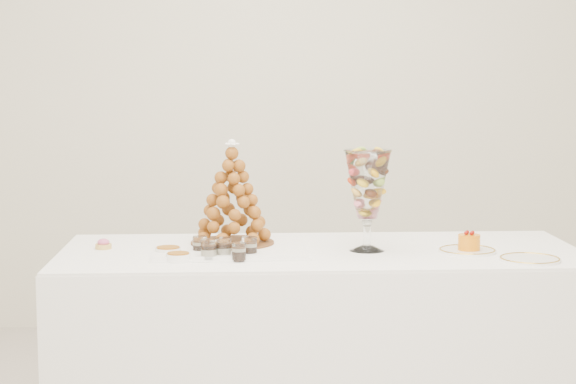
{
  "coord_description": "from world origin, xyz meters",
  "views": [
    {
      "loc": [
        -0.19,
        -3.31,
        1.41
      ],
      "look_at": [
        -0.01,
        0.22,
        0.97
      ],
      "focal_mm": 60.0,
      "sensor_mm": 36.0,
      "label": 1
    }
  ],
  "objects": [
    {
      "name": "verrine_b",
      "position": [
        -0.25,
        0.09,
        0.79
      ],
      "size": [
        0.07,
        0.07,
        0.08
      ],
      "primitive_type": "cylinder",
      "rotation": [
        0.0,
        0.0,
        0.3
      ],
      "color": "white",
      "rests_on": "buffet_table"
    },
    {
      "name": "croquembouche",
      "position": [
        -0.21,
        0.3,
        0.96
      ],
      "size": [
        0.32,
        0.32,
        0.4
      ],
      "rotation": [
        0.0,
        0.0,
        -0.01
      ],
      "color": "brown",
      "rests_on": "lace_tray"
    },
    {
      "name": "verrine_d",
      "position": [
        -0.3,
        0.06,
        0.79
      ],
      "size": [
        0.07,
        0.07,
        0.08
      ],
      "primitive_type": "cylinder",
      "rotation": [
        0.0,
        0.0,
        -0.32
      ],
      "color": "white",
      "rests_on": "buffet_table"
    },
    {
      "name": "ramekin_front",
      "position": [
        -0.4,
        0.06,
        0.76
      ],
      "size": [
        0.09,
        0.09,
        0.03
      ],
      "primitive_type": "cylinder",
      "color": "white",
      "rests_on": "buffet_table"
    },
    {
      "name": "pink_tart",
      "position": [
        -0.7,
        0.32,
        0.76
      ],
      "size": [
        0.06,
        0.06,
        0.04
      ],
      "color": "tan",
      "rests_on": "buffet_table"
    },
    {
      "name": "verrine_e",
      "position": [
        -0.19,
        0.04,
        0.78
      ],
      "size": [
        0.06,
        0.06,
        0.07
      ],
      "primitive_type": "cylinder",
      "rotation": [
        0.0,
        0.0,
        -0.11
      ],
      "color": "white",
      "rests_on": "buffet_table"
    },
    {
      "name": "verrine_a",
      "position": [
        -0.33,
        0.17,
        0.78
      ],
      "size": [
        0.05,
        0.05,
        0.07
      ],
      "primitive_type": "cylinder",
      "rotation": [
        0.0,
        0.0,
        0.08
      ],
      "color": "white",
      "rests_on": "buffet_table"
    },
    {
      "name": "macaron_vase",
      "position": [
        0.29,
        0.23,
        0.99
      ],
      "size": [
        0.17,
        0.17,
        0.38
      ],
      "color": "white",
      "rests_on": "buffet_table"
    },
    {
      "name": "lace_tray",
      "position": [
        -0.23,
        0.25,
        0.76
      ],
      "size": [
        0.57,
        0.43,
        0.02
      ],
      "primitive_type": "cube",
      "rotation": [
        0.0,
        0.0,
        0.03
      ],
      "color": "white",
      "rests_on": "buffet_table"
    },
    {
      "name": "cake_plate",
      "position": [
        0.66,
        0.18,
        0.75
      ],
      "size": [
        0.21,
        0.21,
        0.01
      ],
      "primitive_type": "cylinder",
      "color": "white",
      "rests_on": "buffet_table"
    },
    {
      "name": "verrine_c",
      "position": [
        -0.15,
        0.11,
        0.79
      ],
      "size": [
        0.06,
        0.06,
        0.08
      ],
      "primitive_type": "cylinder",
      "rotation": [
        0.0,
        0.0,
        -0.13
      ],
      "color": "white",
      "rests_on": "buffet_table"
    },
    {
      "name": "ramekin_back",
      "position": [
        -0.45,
        0.16,
        0.76
      ],
      "size": [
        0.09,
        0.09,
        0.03
      ],
      "primitive_type": "cylinder",
      "color": "white",
      "rests_on": "buffet_table"
    },
    {
      "name": "spare_plate",
      "position": [
        0.84,
        0.0,
        0.75
      ],
      "size": [
        0.22,
        0.22,
        0.01
      ],
      "primitive_type": "cylinder",
      "color": "white",
      "rests_on": "buffet_table"
    },
    {
      "name": "mousse_cake",
      "position": [
        0.66,
        0.17,
        0.79
      ],
      "size": [
        0.08,
        0.08,
        0.07
      ],
      "color": "orange",
      "rests_on": "cake_plate"
    },
    {
      "name": "buffet_table",
      "position": [
        0.12,
        0.25,
        0.37
      ],
      "size": [
        1.97,
        0.79,
        0.75
      ],
      "rotation": [
        0.0,
        0.0,
        0.0
      ],
      "color": "white",
      "rests_on": "ground"
    }
  ]
}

